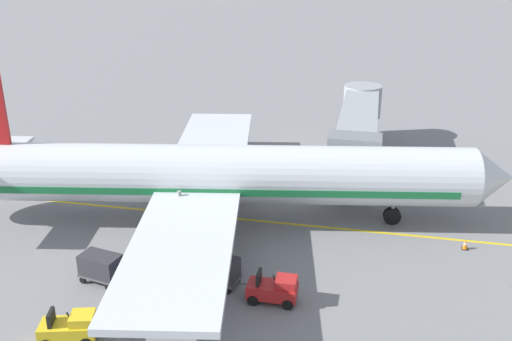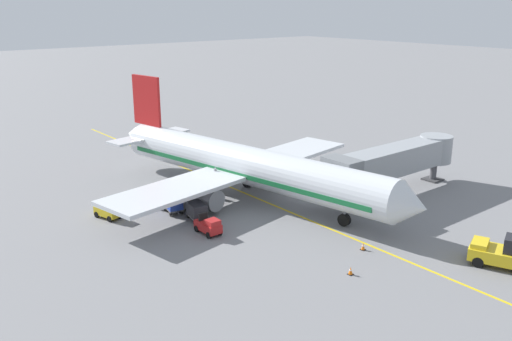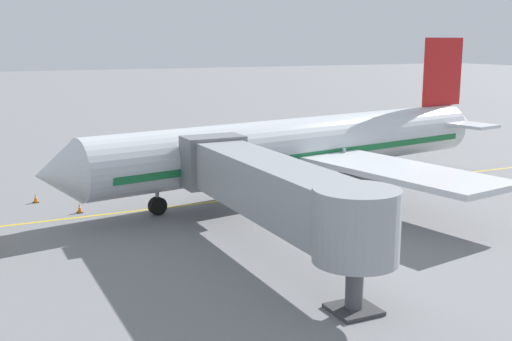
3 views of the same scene
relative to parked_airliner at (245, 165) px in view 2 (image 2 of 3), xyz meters
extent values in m
plane|color=slate|center=(-0.58, 1.35, -3.19)|extent=(400.00, 400.00, 0.00)
cube|color=gold|center=(-0.58, 1.35, -3.18)|extent=(0.24, 80.00, 0.01)
cylinder|color=silver|center=(-0.05, 0.27, 0.10)|extent=(9.22, 32.16, 3.70)
cube|color=#196B38|center=(-0.05, 0.27, -0.36)|extent=(8.81, 29.64, 0.44)
cone|color=silver|center=(-3.04, 17.21, 0.10)|extent=(3.99, 2.99, 3.63)
cone|color=silver|center=(2.98, -16.87, 0.40)|extent=(3.58, 3.31, 3.14)
cube|color=black|center=(-2.73, 15.43, 0.75)|extent=(2.92, 1.57, 0.60)
cube|color=silver|center=(0.13, -0.72, -0.55)|extent=(30.45, 10.35, 0.36)
cylinder|color=gray|center=(-5.43, -0.89, -1.80)|extent=(2.53, 3.50, 2.00)
cylinder|color=gray|center=(5.40, 1.03, -1.80)|extent=(2.53, 3.50, 2.00)
cube|color=red|center=(2.57, -14.50, 4.70)|extent=(1.08, 4.39, 5.50)
cube|color=silver|center=(2.53, -14.31, 0.65)|extent=(10.30, 4.30, 0.24)
cylinder|color=black|center=(-2.00, 11.30, -2.64)|extent=(0.63, 1.16, 1.10)
cylinder|color=gray|center=(-2.00, 11.30, -1.09)|extent=(0.24, 0.24, 2.00)
cylinder|color=black|center=(-1.96, -2.10, -2.64)|extent=(0.63, 1.16, 1.10)
cylinder|color=gray|center=(-1.96, -2.10, -1.09)|extent=(0.24, 0.24, 2.00)
cylinder|color=black|center=(2.57, -1.30, -2.64)|extent=(0.63, 1.16, 1.10)
cylinder|color=gray|center=(2.57, -1.30, -1.09)|extent=(0.24, 0.24, 2.00)
cube|color=#93999E|center=(-11.30, 8.58, 0.30)|extent=(15.41, 2.80, 2.60)
cube|color=slate|center=(-4.40, 8.58, 0.30)|extent=(2.00, 3.50, 2.99)
cylinder|color=#93999E|center=(-19.01, 8.58, 0.30)|extent=(3.36, 3.36, 2.86)
cylinder|color=#4C4C51|center=(-19.01, 8.58, -2.09)|extent=(0.70, 0.70, 2.19)
cube|color=#38383A|center=(-19.01, 8.58, -3.11)|extent=(1.80, 1.80, 0.16)
cube|color=gold|center=(-5.16, 23.60, -2.34)|extent=(3.69, 4.90, 0.90)
cube|color=gold|center=(-4.58, 22.17, -1.71)|extent=(2.15, 1.72, 0.36)
cylinder|color=black|center=(-3.75, 22.62, -2.79)|extent=(0.62, 0.87, 0.80)
cylinder|color=black|center=(-5.49, 21.92, -2.79)|extent=(0.62, 0.87, 0.80)
cube|color=silver|center=(7.28, -1.21, -2.56)|extent=(1.82, 2.73, 0.70)
cube|color=silver|center=(7.10, -0.55, -1.99)|extent=(1.26, 1.28, 0.44)
cube|color=black|center=(7.46, -1.88, -1.89)|extent=(0.85, 0.38, 0.64)
cylinder|color=black|center=(7.24, -1.09, -1.91)|extent=(0.15, 0.28, 0.54)
cylinder|color=black|center=(6.53, -0.51, -2.91)|extent=(0.34, 0.59, 0.56)
cylinder|color=black|center=(7.57, -0.23, -2.91)|extent=(0.34, 0.59, 0.56)
cylinder|color=black|center=(6.99, -2.20, -2.91)|extent=(0.34, 0.59, 0.56)
cylinder|color=black|center=(8.03, -1.92, -2.91)|extent=(0.34, 0.59, 0.56)
cube|color=gold|center=(12.93, -3.09, -2.56)|extent=(1.81, 2.73, 0.70)
cube|color=gold|center=(12.76, -2.42, -1.99)|extent=(1.26, 1.28, 0.44)
cube|color=black|center=(13.11, -3.75, -1.89)|extent=(0.85, 0.37, 0.64)
cylinder|color=black|center=(12.90, -2.97, -1.91)|extent=(0.15, 0.28, 0.54)
cylinder|color=black|center=(12.19, -2.38, -2.91)|extent=(0.34, 0.59, 0.56)
cylinder|color=black|center=(13.23, -2.10, -2.91)|extent=(0.34, 0.59, 0.56)
cylinder|color=black|center=(12.64, -4.07, -2.91)|extent=(0.34, 0.59, 0.56)
cylinder|color=black|center=(13.68, -3.79, -2.91)|extent=(0.34, 0.59, 0.56)
cube|color=#B21E1E|center=(7.98, 5.34, -2.56)|extent=(1.21, 2.51, 0.70)
cube|color=#B21E1E|center=(7.97, 6.03, -1.99)|extent=(1.02, 1.05, 0.44)
cube|color=black|center=(7.98, 4.65, -1.89)|extent=(0.84, 0.16, 0.64)
cylinder|color=black|center=(7.98, 5.47, -1.91)|extent=(0.08, 0.26, 0.54)
cylinder|color=black|center=(7.43, 6.21, -2.91)|extent=(0.20, 0.56, 0.56)
cylinder|color=black|center=(8.51, 6.22, -2.91)|extent=(0.20, 0.56, 0.56)
cylinder|color=black|center=(7.44, 4.46, -2.91)|extent=(0.20, 0.56, 0.56)
cylinder|color=black|center=(8.52, 4.47, -2.91)|extent=(0.20, 0.56, 0.56)
cube|color=#4C4C51|center=(7.10, 2.30, -2.77)|extent=(1.72, 2.42, 0.12)
cube|color=#2D2D33|center=(7.10, 2.30, -2.16)|extent=(1.64, 2.30, 1.10)
cylinder|color=#4C4C51|center=(7.39, 3.72, -2.78)|extent=(0.21, 0.70, 0.07)
cylinder|color=black|center=(6.72, 3.22, -3.01)|extent=(0.19, 0.38, 0.36)
cylinder|color=black|center=(7.81, 2.99, -3.01)|extent=(0.19, 0.38, 0.36)
cylinder|color=black|center=(6.39, 1.60, -3.01)|extent=(0.19, 0.38, 0.36)
cylinder|color=black|center=(7.47, 1.38, -3.01)|extent=(0.19, 0.38, 0.36)
cube|color=#4C4C51|center=(7.72, -0.67, -2.77)|extent=(1.72, 2.42, 0.12)
cube|color=#233D9E|center=(7.72, -0.67, -2.16)|extent=(1.64, 2.30, 1.10)
cylinder|color=#4C4C51|center=(8.02, 0.75, -2.78)|extent=(0.21, 0.70, 0.07)
cylinder|color=black|center=(7.35, 0.25, -3.01)|extent=(0.19, 0.38, 0.36)
cylinder|color=black|center=(8.43, 0.03, -3.01)|extent=(0.19, 0.38, 0.36)
cylinder|color=black|center=(7.02, -1.36, -3.01)|extent=(0.19, 0.38, 0.36)
cylinder|color=black|center=(8.10, -1.59, -3.01)|extent=(0.19, 0.38, 0.36)
cube|color=#4C4C51|center=(8.08, -3.86, -2.77)|extent=(1.72, 2.42, 0.12)
cube|color=#2D2D33|center=(8.08, -3.86, -2.16)|extent=(1.64, 2.30, 1.10)
cylinder|color=#4C4C51|center=(8.38, -2.44, -2.78)|extent=(0.21, 0.70, 0.07)
cylinder|color=black|center=(7.71, -2.94, -3.01)|extent=(0.19, 0.38, 0.36)
cylinder|color=black|center=(8.79, -3.17, -3.01)|extent=(0.19, 0.38, 0.36)
cylinder|color=black|center=(7.38, -4.56, -3.01)|extent=(0.19, 0.38, 0.36)
cylinder|color=black|center=(8.46, -4.78, -3.01)|extent=(0.19, 0.38, 0.36)
cylinder|color=#232328|center=(4.58, -0.35, -2.76)|extent=(0.15, 0.15, 0.85)
cylinder|color=#232328|center=(4.65, -0.16, -2.76)|extent=(0.15, 0.15, 0.85)
cube|color=yellow|center=(4.62, -0.26, -2.04)|extent=(0.36, 0.44, 0.60)
cylinder|color=yellow|center=(4.53, -0.49, -2.09)|extent=(0.16, 0.24, 0.57)
cylinder|color=yellow|center=(4.70, -0.02, -2.09)|extent=(0.16, 0.24, 0.57)
sphere|color=#997051|center=(4.62, -0.26, -1.61)|extent=(0.22, 0.22, 0.22)
cube|color=red|center=(4.62, -0.26, -1.59)|extent=(0.17, 0.28, 0.10)
cube|color=black|center=(4.27, 17.63, -3.17)|extent=(0.36, 0.36, 0.04)
cone|color=orange|center=(4.27, 17.63, -2.87)|extent=(0.30, 0.30, 0.55)
cylinder|color=white|center=(4.27, 17.63, -2.84)|extent=(0.21, 0.21, 0.06)
cube|color=black|center=(0.47, 15.51, -3.17)|extent=(0.36, 0.36, 0.04)
cone|color=orange|center=(0.47, 15.51, -2.87)|extent=(0.30, 0.30, 0.55)
cylinder|color=white|center=(0.47, 15.51, -2.84)|extent=(0.21, 0.21, 0.06)
camera|label=1|loc=(31.97, 9.59, 13.71)|focal=40.21mm
camera|label=2|loc=(31.38, 40.63, 15.05)|focal=38.69mm
camera|label=3|loc=(-38.36, 22.07, 7.18)|focal=44.70mm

